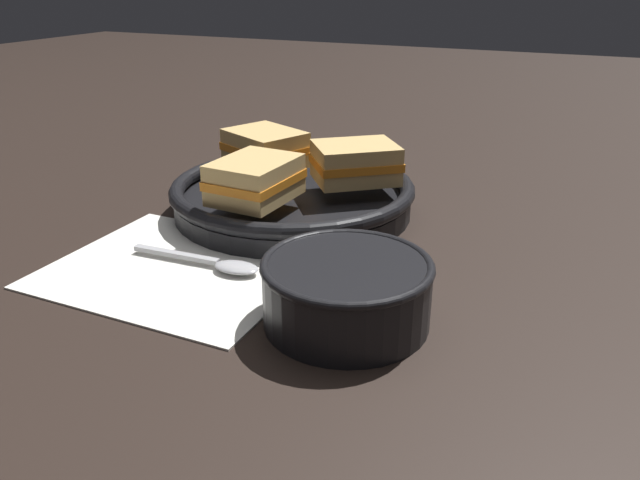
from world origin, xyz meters
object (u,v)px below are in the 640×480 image
spoon (219,264)px  sandwich_near_left (355,163)px  sandwich_far_left (255,179)px  soup_bowl (347,288)px  skillet (293,196)px  sandwich_near_right (265,148)px

spoon → sandwich_near_left: sandwich_near_left is taller
sandwich_far_left → sandwich_near_left: bearing=54.3°
soup_bowl → sandwich_far_left: bearing=140.1°
sandwich_near_left → soup_bowl: bearing=-69.9°
skillet → sandwich_near_left: sandwich_near_left is taller
spoon → sandwich_near_right: bearing=104.4°
soup_bowl → sandwich_near_right: size_ratio=1.19×
soup_bowl → sandwich_near_right: bearing=130.4°
spoon → sandwich_far_left: (-0.02, 0.10, 0.06)m
sandwich_far_left → soup_bowl: bearing=-39.9°
sandwich_near_left → sandwich_near_right: (-0.13, 0.01, 0.00)m
spoon → skillet: bearing=89.5°
soup_bowl → spoon: bearing=166.3°
sandwich_near_left → sandwich_near_right: size_ratio=1.03×
spoon → sandwich_near_right: sandwich_near_right is taller
soup_bowl → sandwich_near_right: 0.35m
spoon → sandwich_near_left: 0.23m
soup_bowl → sandwich_near_left: 0.27m
skillet → sandwich_near_right: 0.09m
spoon → sandwich_far_left: size_ratio=1.42×
spoon → sandwich_far_left: bearing=95.3°
sandwich_far_left → spoon: bearing=-81.8°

